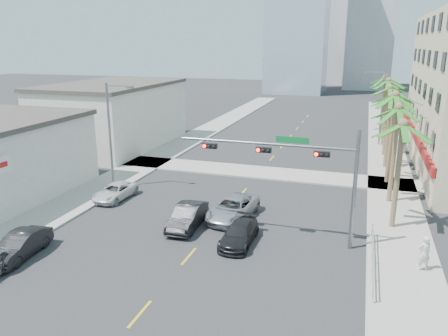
% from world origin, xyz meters
% --- Properties ---
extents(ground, '(260.00, 260.00, 0.00)m').
position_xyz_m(ground, '(0.00, 0.00, 0.00)').
color(ground, '#262628').
rests_on(ground, ground).
extents(sidewalk_right, '(4.00, 120.00, 0.15)m').
position_xyz_m(sidewalk_right, '(12.00, 20.00, 0.07)').
color(sidewalk_right, gray).
rests_on(sidewalk_right, ground).
extents(sidewalk_left, '(4.00, 120.00, 0.15)m').
position_xyz_m(sidewalk_left, '(-12.00, 20.00, 0.07)').
color(sidewalk_left, gray).
rests_on(sidewalk_left, ground).
extents(sidewalk_cross, '(80.00, 4.00, 0.15)m').
position_xyz_m(sidewalk_cross, '(0.00, 22.00, 0.07)').
color(sidewalk_cross, gray).
rests_on(sidewalk_cross, ground).
extents(building_left_far, '(11.00, 18.00, 7.20)m').
position_xyz_m(building_left_far, '(-19.50, 28.00, 3.60)').
color(building_left_far, beige).
rests_on(building_left_far, ground).
extents(tower_far_center, '(16.00, 16.00, 42.00)m').
position_xyz_m(tower_far_center, '(-3.00, 125.00, 21.00)').
color(tower_far_center, '#ADADB2').
rests_on(tower_far_center, ground).
extents(traffic_signal_mast, '(11.12, 0.54, 7.20)m').
position_xyz_m(traffic_signal_mast, '(5.78, 7.95, 5.06)').
color(traffic_signal_mast, slate).
rests_on(traffic_signal_mast, ground).
extents(palm_tree_0, '(4.80, 4.80, 7.80)m').
position_xyz_m(palm_tree_0, '(11.60, 12.00, 7.08)').
color(palm_tree_0, brown).
rests_on(palm_tree_0, ground).
extents(palm_tree_1, '(4.80, 4.80, 8.16)m').
position_xyz_m(palm_tree_1, '(11.60, 17.20, 7.43)').
color(palm_tree_1, brown).
rests_on(palm_tree_1, ground).
extents(palm_tree_2, '(4.80, 4.80, 8.52)m').
position_xyz_m(palm_tree_2, '(11.60, 22.40, 7.78)').
color(palm_tree_2, brown).
rests_on(palm_tree_2, ground).
extents(palm_tree_3, '(4.80, 4.80, 7.80)m').
position_xyz_m(palm_tree_3, '(11.60, 27.60, 7.08)').
color(palm_tree_3, brown).
rests_on(palm_tree_3, ground).
extents(palm_tree_4, '(4.80, 4.80, 8.16)m').
position_xyz_m(palm_tree_4, '(11.60, 32.80, 7.43)').
color(palm_tree_4, brown).
rests_on(palm_tree_4, ground).
extents(palm_tree_5, '(4.80, 4.80, 8.52)m').
position_xyz_m(palm_tree_5, '(11.60, 38.00, 7.78)').
color(palm_tree_5, brown).
rests_on(palm_tree_5, ground).
extents(palm_tree_6, '(4.80, 4.80, 7.80)m').
position_xyz_m(palm_tree_6, '(11.60, 43.20, 7.08)').
color(palm_tree_6, brown).
rests_on(palm_tree_6, ground).
extents(palm_tree_7, '(4.80, 4.80, 8.16)m').
position_xyz_m(palm_tree_7, '(11.60, 48.40, 7.43)').
color(palm_tree_7, brown).
rests_on(palm_tree_7, ground).
extents(streetlight_left, '(2.55, 0.25, 9.00)m').
position_xyz_m(streetlight_left, '(-11.00, 14.00, 5.06)').
color(streetlight_left, slate).
rests_on(streetlight_left, ground).
extents(streetlight_right, '(2.55, 0.25, 9.00)m').
position_xyz_m(streetlight_right, '(11.00, 38.00, 5.06)').
color(streetlight_right, slate).
rests_on(streetlight_right, ground).
extents(guardrail, '(0.08, 8.08, 1.00)m').
position_xyz_m(guardrail, '(10.30, 6.00, 0.67)').
color(guardrail, silver).
rests_on(guardrail, ground).
extents(car_parked_mid, '(1.95, 4.55, 1.46)m').
position_xyz_m(car_parked_mid, '(-9.40, 0.95, 0.73)').
color(car_parked_mid, black).
rests_on(car_parked_mid, ground).
extents(car_parked_far, '(2.26, 4.51, 1.22)m').
position_xyz_m(car_parked_far, '(-9.40, 11.34, 0.61)').
color(car_parked_far, silver).
rests_on(car_parked_far, ground).
extents(car_lane_left, '(1.87, 4.77, 1.55)m').
position_xyz_m(car_lane_left, '(-1.70, 7.96, 0.77)').
color(car_lane_left, black).
rests_on(car_lane_left, ground).
extents(car_lane_center, '(3.06, 5.70, 1.52)m').
position_xyz_m(car_lane_center, '(0.80, 10.41, 0.76)').
color(car_lane_center, silver).
rests_on(car_lane_center, ground).
extents(car_lane_right, '(1.81, 4.44, 1.29)m').
position_xyz_m(car_lane_right, '(2.35, 6.62, 0.64)').
color(car_lane_right, black).
rests_on(car_lane_right, ground).
extents(pedestrian, '(0.87, 0.74, 2.01)m').
position_xyz_m(pedestrian, '(12.91, 6.23, 1.15)').
color(pedestrian, silver).
rests_on(pedestrian, sidewalk_right).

